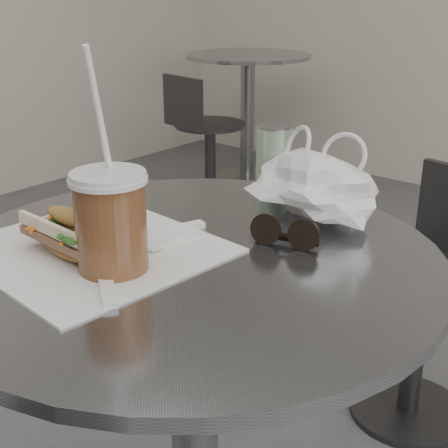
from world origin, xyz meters
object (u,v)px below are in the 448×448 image
Objects in this scene: chair_far at (427,313)px; sunglasses at (285,234)px; bg_table at (247,103)px; drink_can at (274,159)px; banh_mi at (70,235)px; cafe_table at (194,404)px; iced_coffee at (111,221)px; bg_chair at (204,149)px.

sunglasses is at bearing 102.25° from chair_far.
sunglasses is (0.02, -0.72, 0.46)m from chair_far.
drink_can is (1.52, -1.88, 0.34)m from bg_table.
chair_far is 3.04× the size of banh_mi.
chair_far is 5.22× the size of drink_can.
sunglasses is at bearing -50.47° from drink_can.
cafe_table is 0.36m from banh_mi.
sunglasses is 0.86× the size of drink_can.
bg_chair is at bearing 128.59° from iced_coffee.
iced_coffee is (-0.11, -0.95, 0.51)m from chair_far.
chair_far is at bearing 73.60° from drink_can.
chair_far is 2.16× the size of iced_coffee.
chair_far is at bearing 85.18° from cafe_table.
cafe_table is 3.44× the size of banh_mi.
banh_mi is at bearing -147.83° from sunglasses.
drink_can is at bearing -35.81° from bg_chair.
cafe_table reaches higher than bg_chair.
cafe_table is 2.72m from bg_table.
cafe_table is at bearing -76.00° from drink_can.
chair_far is at bearing -20.77° from bg_chair.
iced_coffee is 2.83× the size of sunglasses.
banh_mi is at bearing -44.48° from bg_chair.
cafe_table is 2.44× the size of iced_coffee.
drink_can is at bearing 87.53° from banh_mi.
sunglasses is 0.27m from drink_can.
drink_can is (-0.08, 0.32, 0.34)m from cafe_table.
iced_coffee reaches higher than cafe_table.
cafe_table is 5.91× the size of drink_can.
chair_far is 1.81m from bg_chair.
drink_can reaches higher than banh_mi.
bg_chair is (0.09, -0.48, -0.16)m from bg_table.
bg_table is 1.10× the size of chair_far.
iced_coffee is 0.44m from drink_can.
bg_table is 5.76× the size of drink_can.
bg_chair is at bearing 129.39° from banh_mi.
sunglasses reaches higher than bg_table.
drink_can is at bearing 112.83° from sunglasses.
drink_can reaches higher than bg_chair.
cafe_table is 1.10× the size of bg_chair.
bg_table is 2.70m from sunglasses.
cafe_table is 0.47m from drink_can.
bg_table reaches higher than bg_chair.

